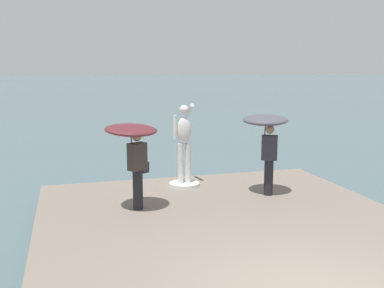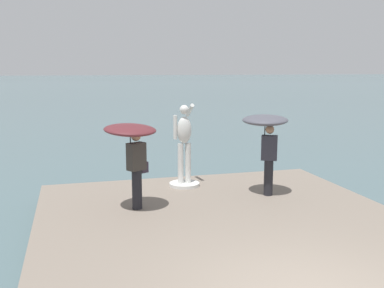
# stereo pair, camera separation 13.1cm
# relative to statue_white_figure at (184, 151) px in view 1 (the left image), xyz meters

# --- Properties ---
(ground_plane) EXTENTS (400.00, 400.00, 0.00)m
(ground_plane) POSITION_rel_statue_white_figure_xyz_m (0.16, 33.75, -1.34)
(ground_plane) COLOR #4C666B
(pier) EXTENTS (7.62, 10.27, 0.40)m
(pier) POSITION_rel_statue_white_figure_xyz_m (0.16, -4.11, -1.14)
(pier) COLOR slate
(pier) RESTS_ON ground
(statue_white_figure) EXTENTS (0.80, 0.96, 2.18)m
(statue_white_figure) POSITION_rel_statue_white_figure_xyz_m (0.00, 0.00, 0.00)
(statue_white_figure) COLOR silver
(statue_white_figure) RESTS_ON pier
(onlooker_left) EXTENTS (1.53, 1.54, 1.92)m
(onlooker_left) POSITION_rel_statue_white_figure_xyz_m (-1.57, -1.65, 0.58)
(onlooker_left) COLOR black
(onlooker_left) RESTS_ON pier
(onlooker_right) EXTENTS (1.47, 1.48, 1.99)m
(onlooker_right) POSITION_rel_statue_white_figure_xyz_m (1.71, -1.33, 0.64)
(onlooker_right) COLOR black
(onlooker_right) RESTS_ON pier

